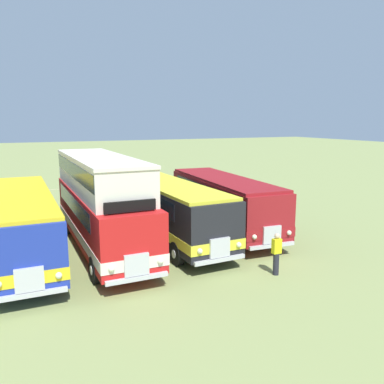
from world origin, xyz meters
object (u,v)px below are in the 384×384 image
(bus_seventh_in_row, at_px, (101,199))
(bus_ninth_in_row, at_px, (223,200))
(bus_eighth_in_row, at_px, (165,205))
(marshal_person, at_px, (276,254))
(bus_sixth_in_row, at_px, (22,220))

(bus_seventh_in_row, xyz_separation_m, bus_ninth_in_row, (6.92, 0.58, -0.72))
(bus_seventh_in_row, relative_size, bus_eighth_in_row, 0.97)
(bus_seventh_in_row, relative_size, marshal_person, 6.34)
(bus_sixth_in_row, distance_m, bus_seventh_in_row, 3.54)
(bus_sixth_in_row, bearing_deg, bus_ninth_in_row, 1.78)
(bus_ninth_in_row, bearing_deg, bus_seventh_in_row, -175.19)
(bus_seventh_in_row, distance_m, bus_eighth_in_row, 3.57)
(bus_sixth_in_row, relative_size, bus_seventh_in_row, 1.03)
(bus_eighth_in_row, relative_size, bus_ninth_in_row, 1.11)
(bus_sixth_in_row, xyz_separation_m, bus_seventh_in_row, (3.46, -0.26, 0.72))
(bus_eighth_in_row, bearing_deg, bus_sixth_in_row, -177.61)
(bus_eighth_in_row, height_order, bus_ninth_in_row, same)
(bus_eighth_in_row, relative_size, marshal_person, 6.56)
(marshal_person, bearing_deg, bus_eighth_in_row, 108.11)
(bus_sixth_in_row, height_order, marshal_person, bus_sixth_in_row)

